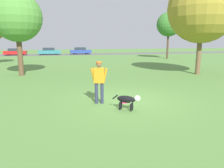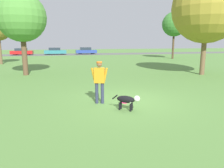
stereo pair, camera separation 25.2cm
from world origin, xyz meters
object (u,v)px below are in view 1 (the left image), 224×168
at_px(tree_near_left, 17,17).
at_px(parked_car_teal, 49,51).
at_px(person, 99,79).
at_px(tree_far_right, 169,24).
at_px(parked_car_red, 15,52).
at_px(frisbee, 124,103).
at_px(parked_car_blue, 80,51).
at_px(tree_near_right, 202,9).
at_px(dog, 128,100).

xyz_separation_m(tree_near_left, parked_car_teal, (1.60, 25.46, -3.53)).
relative_size(person, tree_far_right, 0.26).
xyz_separation_m(person, parked_car_red, (-8.42, 34.23, -0.42)).
bearing_deg(parked_car_teal, tree_far_right, -40.27).
height_order(person, frisbee, person).
xyz_separation_m(frisbee, parked_car_blue, (2.29, 34.52, 0.65)).
bearing_deg(parked_car_blue, tree_near_left, -105.87).
height_order(tree_near_right, parked_car_red, tree_near_right).
xyz_separation_m(person, parked_car_blue, (3.31, 34.35, -0.37)).
bearing_deg(parked_car_red, frisbee, -73.73).
distance_m(frisbee, parked_car_teal, 34.57).
distance_m(dog, tree_far_right, 25.75).
height_order(tree_near_right, tree_far_right, tree_near_right).
relative_size(dog, frisbee, 3.95).
height_order(dog, parked_car_teal, parked_car_teal).
height_order(tree_far_right, parked_car_blue, tree_far_right).
xyz_separation_m(frisbee, tree_far_right, (13.26, 20.54, 4.82)).
bearing_deg(parked_car_teal, person, -86.56).
distance_m(dog, tree_near_left, 11.70).
relative_size(tree_near_right, tree_far_right, 1.12).
distance_m(frisbee, tree_far_right, 24.92).
relative_size(dog, parked_car_red, 0.25).
xyz_separation_m(tree_near_right, parked_car_teal, (-11.48, 28.24, -4.19)).
distance_m(frisbee, tree_near_left, 11.11).
relative_size(tree_near_right, parked_car_teal, 1.82).
height_order(tree_near_left, parked_car_red, tree_near_left).
distance_m(tree_near_left, tree_far_right, 21.76).
bearing_deg(tree_near_left, parked_car_red, 99.61).
bearing_deg(parked_car_red, tree_near_left, -79.46).
bearing_deg(tree_near_right, tree_far_right, 69.75).
distance_m(person, frisbee, 1.45).
height_order(parked_car_red, parked_car_teal, parked_car_teal).
height_order(frisbee, parked_car_teal, parked_car_teal).
height_order(person, tree_near_left, tree_near_left).
distance_m(person, parked_car_blue, 34.51).
xyz_separation_m(frisbee, parked_car_teal, (-3.53, 34.39, 0.63)).
bearing_deg(dog, tree_near_right, 79.10).
distance_m(tree_near_right, tree_far_right, 15.35).
bearing_deg(parked_car_blue, person, -95.21).
height_order(tree_near_right, parked_car_teal, tree_near_right).
distance_m(tree_near_left, parked_car_teal, 25.75).
distance_m(tree_far_right, parked_car_teal, 22.16).
bearing_deg(frisbee, tree_far_right, 57.15).
height_order(frisbee, parked_car_blue, parked_car_blue).
xyz_separation_m(tree_near_left, parked_car_red, (-4.31, 25.47, -3.56)).
bearing_deg(parked_car_blue, dog, -93.68).
height_order(dog, tree_near_left, tree_near_left).
bearing_deg(parked_car_red, tree_near_right, -57.47).
bearing_deg(tree_near_right, parked_car_red, 121.60).
relative_size(person, parked_car_teal, 0.43).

